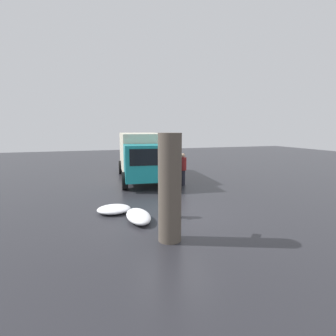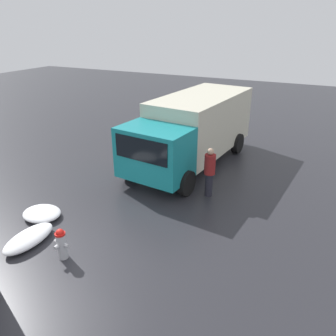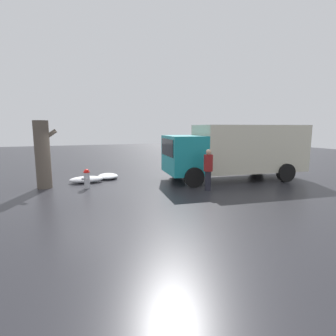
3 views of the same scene
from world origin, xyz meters
name	(u,v)px [view 1 (image 1 of 3)]	position (x,y,z in m)	size (l,w,h in m)	color
ground_plane	(174,217)	(0.00, 0.00, 0.00)	(60.00, 60.00, 0.00)	#28282D
fire_hydrant	(174,205)	(0.00, 0.00, 0.44)	(0.36, 0.45, 0.86)	#B7B7BC
tree_trunk	(170,187)	(-1.74, 0.75, 1.49)	(0.96, 0.63, 2.94)	brown
delivery_truck	(142,154)	(7.33, -0.56, 1.53)	(7.26, 3.32, 2.76)	teal
pedestrian	(183,168)	(4.77, -2.21, 0.95)	(0.38, 0.38, 1.74)	#23232D
snow_pile_by_hydrant	(114,209)	(1.17, 1.93, 0.13)	(1.02, 1.21, 0.26)	white
snow_pile_curbside	(138,216)	(0.05, 1.25, 0.16)	(1.57, 0.77, 0.32)	white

